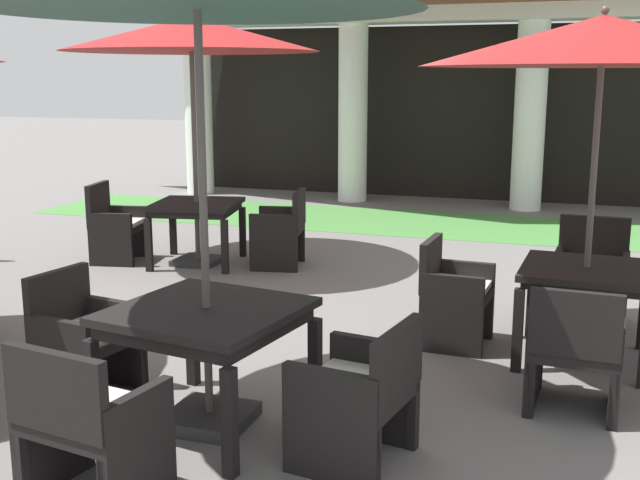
# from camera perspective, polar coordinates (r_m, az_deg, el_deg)

# --- Properties ---
(ground_plane) EXTENTS (60.00, 60.00, 0.00)m
(ground_plane) POSITION_cam_1_polar(r_m,az_deg,el_deg) (5.69, -6.58, -9.88)
(ground_plane) COLOR slate
(background_pavilion) EXTENTS (9.88, 2.78, 4.11)m
(background_pavilion) POSITION_cam_1_polar(r_m,az_deg,el_deg) (13.23, 8.88, 16.25)
(background_pavilion) COLOR white
(background_pavilion) RESTS_ON ground
(lawn_strip) EXTENTS (11.68, 2.12, 0.01)m
(lawn_strip) POSITION_cam_1_polar(r_m,az_deg,el_deg) (11.55, 6.82, 1.26)
(lawn_strip) COLOR #47843D
(lawn_strip) RESTS_ON ground
(patio_table_near_foreground) EXTENTS (0.96, 0.96, 0.72)m
(patio_table_near_foreground) POSITION_cam_1_polar(r_m,az_deg,el_deg) (6.13, 18.73, -2.74)
(patio_table_near_foreground) COLOR black
(patio_table_near_foreground) RESTS_ON ground
(patio_umbrella_near_foreground) EXTENTS (2.55, 2.55, 2.57)m
(patio_umbrella_near_foreground) POSITION_cam_1_polar(r_m,az_deg,el_deg) (5.96, 19.83, 13.30)
(patio_umbrella_near_foreground) COLOR #2D2D2D
(patio_umbrella_near_foreground) RESTS_ON ground
(patio_chair_near_foreground_north) EXTENTS (0.63, 0.60, 0.90)m
(patio_chair_near_foreground_north) POSITION_cam_1_polar(r_m,az_deg,el_deg) (7.15, 19.02, -2.56)
(patio_chair_near_foreground_north) COLOR black
(patio_chair_near_foreground_north) RESTS_ON ground
(patio_chair_near_foreground_west) EXTENTS (0.52, 0.57, 0.84)m
(patio_chair_near_foreground_west) POSITION_cam_1_polar(r_m,az_deg,el_deg) (6.30, 9.66, -4.00)
(patio_chair_near_foreground_west) COLOR black
(patio_chair_near_foreground_west) RESTS_ON ground
(patio_chair_near_foreground_south) EXTENTS (0.59, 0.60, 0.84)m
(patio_chair_near_foreground_south) POSITION_cam_1_polar(r_m,az_deg,el_deg) (5.26, 18.01, -7.71)
(patio_chair_near_foreground_south) COLOR black
(patio_chair_near_foreground_south) RESTS_ON ground
(patio_table_mid_left) EXTENTS (1.08, 1.08, 0.71)m
(patio_table_mid_left) POSITION_cam_1_polar(r_m,az_deg,el_deg) (8.97, -8.93, 2.13)
(patio_table_mid_left) COLOR black
(patio_table_mid_left) RESTS_ON ground
(patio_umbrella_mid_left) EXTENTS (2.80, 2.80, 2.79)m
(patio_umbrella_mid_left) POSITION_cam_1_polar(r_m,az_deg,el_deg) (8.86, -9.34, 14.43)
(patio_umbrella_mid_left) COLOR #2D2D2D
(patio_umbrella_mid_left) RESTS_ON ground
(patio_chair_mid_left_west) EXTENTS (0.62, 0.67, 0.90)m
(patio_chair_mid_left_west) POSITION_cam_1_polar(r_m,az_deg,el_deg) (9.32, -14.62, 0.92)
(patio_chair_mid_left_west) COLOR black
(patio_chair_mid_left_west) RESTS_ON ground
(patio_chair_mid_left_east) EXTENTS (0.64, 0.68, 0.86)m
(patio_chair_mid_left_east) POSITION_cam_1_polar(r_m,az_deg,el_deg) (8.78, -2.84, 0.69)
(patio_chair_mid_left_east) COLOR black
(patio_chair_mid_left_east) RESTS_ON ground
(patio_table_far_back) EXTENTS (1.18, 1.18, 0.75)m
(patio_table_far_back) POSITION_cam_1_polar(r_m,az_deg,el_deg) (4.77, -8.20, -5.96)
(patio_table_far_back) COLOR black
(patio_table_far_back) RESTS_ON ground
(patio_chair_far_back_west) EXTENTS (0.62, 0.63, 0.83)m
(patio_chair_far_back_west) POSITION_cam_1_polar(r_m,az_deg,el_deg) (5.48, -16.77, -6.94)
(patio_chair_far_back_west) COLOR black
(patio_chair_far_back_west) RESTS_ON ground
(patio_chair_far_back_east) EXTENTS (0.65, 0.70, 0.81)m
(patio_chair_far_back_east) POSITION_cam_1_polar(r_m,az_deg,el_deg) (4.38, 2.89, -11.20)
(patio_chair_far_back_east) COLOR black
(patio_chair_far_back_east) RESTS_ON ground
(patio_chair_far_back_south) EXTENTS (0.70, 0.60, 0.85)m
(patio_chair_far_back_south) POSITION_cam_1_polar(r_m,az_deg,el_deg) (4.14, -16.49, -12.77)
(patio_chair_far_back_south) COLOR black
(patio_chair_far_back_south) RESTS_ON ground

